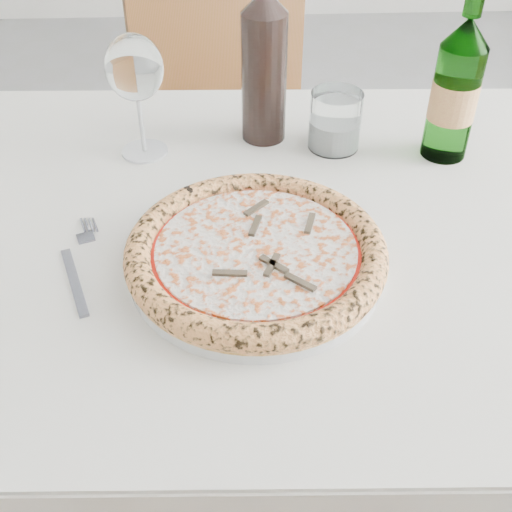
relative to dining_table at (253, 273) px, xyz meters
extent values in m
cube|color=brown|center=(0.00, 0.00, 0.07)|extent=(1.30, 0.77, 0.04)
cube|color=white|center=(0.00, 0.00, 0.09)|extent=(1.36, 0.83, 0.01)
cube|color=white|center=(0.00, 0.39, -0.02)|extent=(1.34, 0.01, 0.22)
cube|color=brown|center=(0.01, 0.73, -0.21)|extent=(0.58, 0.58, 0.04)
cube|color=brown|center=(-0.05, 0.93, 0.04)|extent=(0.45, 0.18, 0.46)
cylinder|color=brown|center=(0.14, 0.98, -0.44)|extent=(0.04, 0.04, 0.43)
cylinder|color=brown|center=(0.26, 0.60, -0.44)|extent=(0.04, 0.04, 0.43)
cylinder|color=brown|center=(-0.24, 0.86, -0.44)|extent=(0.04, 0.04, 0.43)
cylinder|color=brown|center=(-0.12, 0.48, -0.44)|extent=(0.04, 0.04, 0.43)
cylinder|color=silver|center=(0.00, -0.10, 0.10)|extent=(0.31, 0.31, 0.01)
torus|color=silver|center=(0.00, -0.10, 0.11)|extent=(0.31, 0.31, 0.01)
cylinder|color=#ECA663|center=(0.00, -0.10, 0.12)|extent=(0.31, 0.31, 0.01)
torus|color=#D38948|center=(0.00, -0.10, 0.12)|extent=(0.32, 0.32, 0.03)
cylinder|color=#D80007|center=(0.00, -0.10, 0.12)|extent=(0.26, 0.26, 0.00)
cylinder|color=white|center=(0.00, -0.10, 0.13)|extent=(0.24, 0.24, 0.00)
cube|color=#4D402E|center=(0.03, -0.10, 0.13)|extent=(0.04, 0.01, 0.00)
cube|color=#4D402E|center=(0.03, -0.06, 0.13)|extent=(0.03, 0.04, 0.00)
cube|color=#4D402E|center=(-0.02, -0.03, 0.13)|extent=(0.02, 0.04, 0.00)
cube|color=#4D402E|center=(-0.03, -0.08, 0.13)|extent=(0.04, 0.02, 0.00)
cube|color=#4D402E|center=(-0.05, -0.12, 0.13)|extent=(0.04, 0.02, 0.00)
cube|color=#4D402E|center=(-0.02, -0.17, 0.13)|extent=(0.02, 0.04, 0.00)
cube|color=#4D402E|center=(0.03, -0.13, 0.13)|extent=(0.03, 0.04, 0.00)
cube|color=slate|center=(-0.22, -0.11, 0.10)|extent=(0.05, 0.12, 0.00)
cube|color=slate|center=(-0.22, -0.04, 0.10)|extent=(0.03, 0.03, 0.00)
cylinder|color=slate|center=(-0.23, -0.01, 0.10)|extent=(0.00, 0.03, 0.00)
cylinder|color=slate|center=(-0.22, -0.01, 0.10)|extent=(0.00, 0.03, 0.00)
cylinder|color=slate|center=(-0.22, -0.01, 0.10)|extent=(0.00, 0.03, 0.00)
cylinder|color=slate|center=(-0.21, -0.01, 0.10)|extent=(0.00, 0.03, 0.00)
cylinder|color=silver|center=(-0.16, 0.18, 0.10)|extent=(0.07, 0.07, 0.00)
cylinder|color=silver|center=(-0.16, 0.18, 0.15)|extent=(0.01, 0.01, 0.09)
ellipsoid|color=white|center=(-0.16, 0.18, 0.24)|extent=(0.08, 0.08, 0.10)
cylinder|color=white|center=(0.13, 0.19, 0.14)|extent=(0.08, 0.08, 0.09)
cylinder|color=silver|center=(0.13, 0.19, 0.12)|extent=(0.07, 0.07, 0.04)
cylinder|color=#45893E|center=(0.30, 0.16, 0.18)|extent=(0.07, 0.07, 0.17)
cone|color=#45893E|center=(0.30, 0.16, 0.29)|extent=(0.07, 0.07, 0.04)
cylinder|color=#D9CA64|center=(0.30, 0.16, 0.19)|extent=(0.07, 0.07, 0.06)
cylinder|color=black|center=(0.03, 0.22, 0.20)|extent=(0.07, 0.07, 0.20)
cone|color=black|center=(0.03, 0.22, 0.31)|extent=(0.07, 0.07, 0.04)
camera|label=1|loc=(-0.03, -0.69, 0.61)|focal=45.00mm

